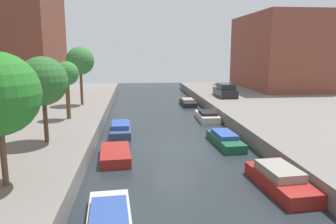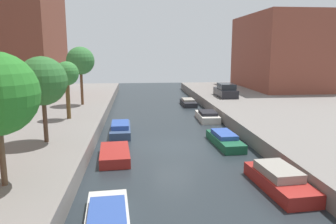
# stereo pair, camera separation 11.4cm
# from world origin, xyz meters

# --- Properties ---
(ground_plane) EXTENTS (84.00, 84.00, 0.00)m
(ground_plane) POSITION_xyz_m (0.00, 0.00, 0.00)
(ground_plane) COLOR #232B30
(low_block_right) EXTENTS (10.00, 15.45, 9.90)m
(low_block_right) POSITION_xyz_m (18.00, 23.68, 5.95)
(low_block_right) COLOR brown
(low_block_right) RESTS_ON quay_right
(street_tree_2) EXTENTS (2.72, 2.72, 4.84)m
(street_tree_2) POSITION_xyz_m (-7.47, -1.67, 4.47)
(street_tree_2) COLOR #513A2B
(street_tree_2) RESTS_ON quay_left
(street_tree_3) EXTENTS (1.80, 1.80, 4.35)m
(street_tree_3) POSITION_xyz_m (-7.47, 4.84, 4.36)
(street_tree_3) COLOR brown
(street_tree_3) RESTS_ON quay_left
(street_tree_4) EXTENTS (2.62, 2.62, 5.49)m
(street_tree_4) POSITION_xyz_m (-7.47, 11.40, 5.15)
(street_tree_4) COLOR brown
(street_tree_4) RESTS_ON quay_left
(parked_car) EXTENTS (1.99, 4.63, 1.50)m
(parked_car) POSITION_xyz_m (7.77, 15.46, 1.63)
(parked_car) COLOR black
(parked_car) RESTS_ON quay_right
(moored_boat_left_1) EXTENTS (1.83, 4.57, 0.68)m
(moored_boat_left_1) POSITION_xyz_m (-3.41, -9.70, 0.29)
(moored_boat_left_1) COLOR beige
(moored_boat_left_1) RESTS_ON ground_plane
(moored_boat_left_2) EXTENTS (1.87, 3.60, 0.57)m
(moored_boat_left_2) POSITION_xyz_m (-3.60, -2.19, 0.28)
(moored_boat_left_2) COLOR maroon
(moored_boat_left_2) RESTS_ON ground_plane
(moored_boat_left_3) EXTENTS (1.57, 4.46, 0.89)m
(moored_boat_left_3) POSITION_xyz_m (-3.53, 3.68, 0.38)
(moored_boat_left_3) COLOR #33476B
(moored_boat_left_3) RESTS_ON ground_plane
(moored_boat_right_2) EXTENTS (1.93, 4.35, 0.99)m
(moored_boat_right_2) POSITION_xyz_m (4.02, -7.01, 0.41)
(moored_boat_right_2) COLOR maroon
(moored_boat_right_2) RESTS_ON ground_plane
(moored_boat_right_3) EXTENTS (1.61, 4.43, 0.81)m
(moored_boat_right_3) POSITION_xyz_m (3.45, 0.06, 0.35)
(moored_boat_right_3) COLOR #195638
(moored_boat_right_3) RESTS_ON ground_plane
(moored_boat_right_4) EXTENTS (1.66, 3.95, 0.84)m
(moored_boat_right_4) POSITION_xyz_m (3.99, 7.75, 0.36)
(moored_boat_right_4) COLOR beige
(moored_boat_right_4) RESTS_ON ground_plane
(moored_boat_right_5) EXTENTS (1.45, 3.88, 0.73)m
(moored_boat_right_5) POSITION_xyz_m (3.57, 15.85, 0.32)
(moored_boat_right_5) COLOR #232328
(moored_boat_right_5) RESTS_ON ground_plane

